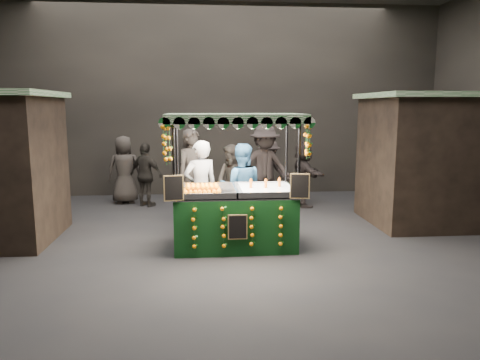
{
  "coord_description": "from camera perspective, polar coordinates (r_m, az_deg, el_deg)",
  "views": [
    {
      "loc": [
        -0.43,
        -7.11,
        2.33
      ],
      "look_at": [
        0.26,
        0.52,
        1.09
      ],
      "focal_mm": 33.88,
      "sensor_mm": 36.0,
      "label": 1
    }
  ],
  "objects": [
    {
      "name": "ground",
      "position": [
        7.49,
        -1.64,
        -8.92
      ],
      "size": [
        12.0,
        12.0,
        0.0
      ],
      "primitive_type": "plane",
      "color": "black",
      "rests_on": "ground"
    },
    {
      "name": "market_hall",
      "position": [
        7.2,
        -1.77,
        17.6
      ],
      "size": [
        12.1,
        10.1,
        5.05
      ],
      "color": "black",
      "rests_on": "ground"
    },
    {
      "name": "neighbour_stall_right",
      "position": [
        9.92,
        24.02,
        2.49
      ],
      "size": [
        3.0,
        2.2,
        2.6
      ],
      "color": "black",
      "rests_on": "ground"
    },
    {
      "name": "juice_stall",
      "position": [
        7.51,
        -0.57,
        -3.43
      ],
      "size": [
        2.29,
        1.35,
        2.22
      ],
      "color": "black",
      "rests_on": "ground"
    },
    {
      "name": "vendor_grey",
      "position": [
        8.27,
        -4.97,
        -1.02
      ],
      "size": [
        0.74,
        0.61,
        1.74
      ],
      "rotation": [
        0.0,
        0.0,
        3.49
      ],
      "color": "gray",
      "rests_on": "ground"
    },
    {
      "name": "vendor_blue",
      "position": [
        8.47,
        0.15,
        -0.99
      ],
      "size": [
        0.87,
        0.71,
        1.66
      ],
      "rotation": [
        0.0,
        0.0,
        3.03
      ],
      "color": "navy",
      "rests_on": "ground"
    },
    {
      "name": "shopper_0",
      "position": [
        9.07,
        -5.92,
        0.41
      ],
      "size": [
        0.83,
        0.76,
        1.9
      ],
      "rotation": [
        0.0,
        0.0,
        0.58
      ],
      "color": "#2E2825",
      "rests_on": "ground"
    },
    {
      "name": "shopper_1",
      "position": [
        9.26,
        -0.98,
        -0.38
      ],
      "size": [
        0.96,
        0.97,
        1.58
      ],
      "rotation": [
        0.0,
        0.0,
        -0.84
      ],
      "color": "#2E2925",
      "rests_on": "ground"
    },
    {
      "name": "shopper_2",
      "position": [
        10.84,
        -11.75,
        0.63
      ],
      "size": [
        0.94,
        0.77,
        1.5
      ],
      "rotation": [
        0.0,
        0.0,
        2.6
      ],
      "color": "black",
      "rests_on": "ground"
    },
    {
      "name": "shopper_3",
      "position": [
        11.07,
        3.64,
        1.08
      ],
      "size": [
        1.14,
        0.93,
        1.54
      ],
      "rotation": [
        0.0,
        0.0,
        0.43
      ],
      "color": "#2E2726",
      "rests_on": "ground"
    },
    {
      "name": "shopper_4",
      "position": [
        11.33,
        -14.35,
        1.27
      ],
      "size": [
        0.87,
        0.63,
        1.65
      ],
      "rotation": [
        0.0,
        0.0,
        3.29
      ],
      "color": "#2C2724",
      "rests_on": "ground"
    },
    {
      "name": "shopper_5",
      "position": [
        10.75,
        8.02,
        0.76
      ],
      "size": [
        0.68,
        1.48,
        1.54
      ],
      "rotation": [
        0.0,
        0.0,
        1.73
      ],
      "color": "black",
      "rests_on": "ground"
    },
    {
      "name": "shopper_6",
      "position": [
        11.81,
        -6.67,
        1.65
      ],
      "size": [
        0.4,
        0.59,
        1.58
      ],
      "rotation": [
        0.0,
        0.0,
        -1.61
      ],
      "color": "#2B2623",
      "rests_on": "ground"
    },
    {
      "name": "shopper_7",
      "position": [
        10.36,
        3.12,
        1.62
      ],
      "size": [
        1.36,
        0.95,
        1.93
      ],
      "rotation": [
        0.0,
        0.0,
        0.2
      ],
      "color": "#2A2322",
      "rests_on": "ground"
    }
  ]
}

